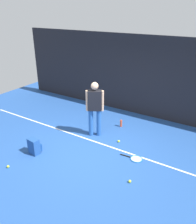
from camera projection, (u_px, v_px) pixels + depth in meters
name	position (u px, v px, depth m)	size (l,w,h in m)	color
ground_plane	(90.00, 150.00, 6.46)	(12.00, 12.00, 0.00)	#234C93
back_fence	(137.00, 76.00, 8.19)	(10.00, 0.10, 2.82)	black
court_line	(98.00, 143.00, 6.79)	(9.00, 0.05, 0.00)	white
tennis_player	(95.00, 106.00, 6.82)	(0.47, 0.39, 1.70)	#2659A5
tennis_racket	(135.00, 159.00, 6.06)	(0.62, 0.35, 0.03)	black
backpack	(34.00, 146.00, 6.23)	(0.32, 0.31, 0.44)	#1E478C
tennis_ball_near_player	(8.00, 166.00, 5.73)	(0.07, 0.07, 0.07)	#CCE033
tennis_ball_by_fence	(119.00, 141.00, 6.81)	(0.07, 0.07, 0.07)	#CCE033
tennis_ball_mid_court	(130.00, 181.00, 5.24)	(0.07, 0.07, 0.07)	#CCE033
water_bottle	(121.00, 123.00, 7.67)	(0.07, 0.07, 0.24)	#D84C26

